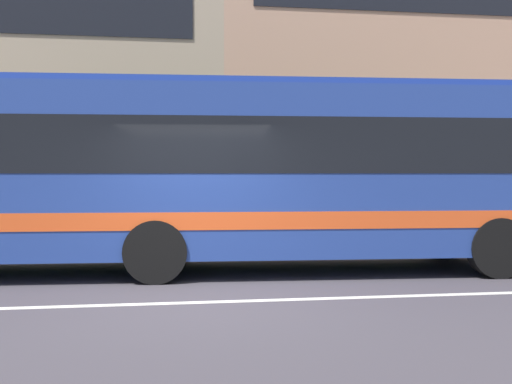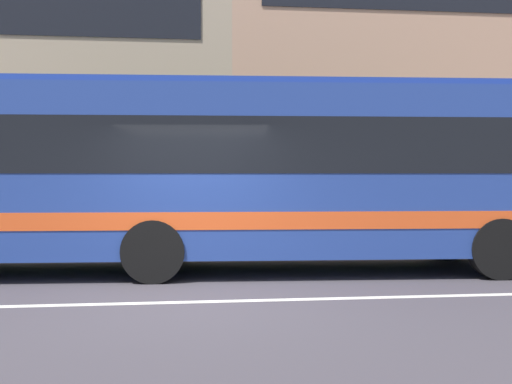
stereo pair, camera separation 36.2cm
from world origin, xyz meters
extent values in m
plane|color=#413D45|center=(0.00, 0.00, 0.00)|extent=(160.00, 160.00, 0.00)
cube|color=silver|center=(0.00, 0.00, 0.00)|extent=(60.00, 0.16, 0.01)
cube|color=#225824|center=(1.81, 6.73, 0.52)|extent=(14.40, 1.10, 1.03)
cube|color=tan|center=(12.16, 13.98, 6.88)|extent=(21.55, 8.02, 13.75)
cube|color=#243F90|center=(0.23, 2.67, 1.76)|extent=(11.86, 3.13, 2.81)
cube|color=black|center=(0.23, 2.67, 2.18)|extent=(11.16, 3.11, 0.90)
cube|color=#E75321|center=(0.23, 2.67, 0.98)|extent=(11.63, 3.14, 0.28)
cube|color=navy|center=(0.23, 2.67, 3.22)|extent=(11.37, 2.70, 0.12)
cylinder|color=black|center=(5.15, 3.54, 0.50)|extent=(1.01, 0.33, 1.00)
cylinder|color=black|center=(5.03, 1.26, 0.50)|extent=(1.01, 0.33, 1.00)
cylinder|color=black|center=(-0.44, 3.85, 0.50)|extent=(1.01, 0.33, 1.00)
cylinder|color=black|center=(-0.57, 1.57, 0.50)|extent=(1.01, 0.33, 1.00)
camera|label=1|loc=(-0.51, -8.46, 1.74)|focal=44.60mm
camera|label=2|loc=(-0.15, -8.51, 1.74)|focal=44.60mm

